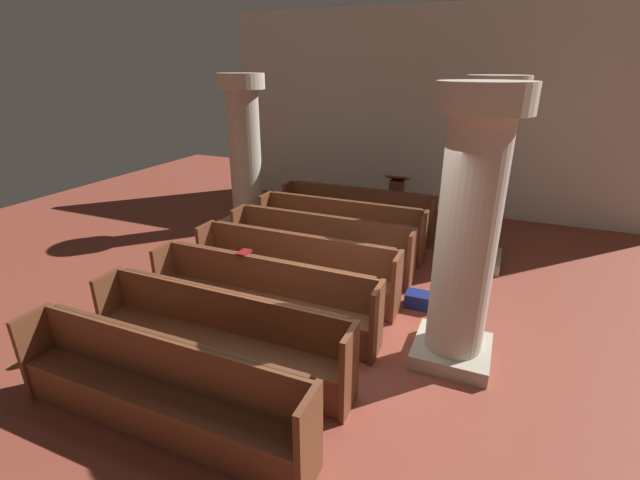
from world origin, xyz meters
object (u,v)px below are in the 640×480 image
pillar_far_side (245,150)px  hymn_book (244,253)px  pew_row_2 (320,243)px  pew_row_4 (262,294)px  pillar_aisle_rear (468,230)px  pew_row_1 (340,225)px  pew_row_3 (295,265)px  pew_row_6 (158,387)px  pew_row_5 (219,333)px  kneeler_box_navy (421,300)px  pew_row_0 (356,211)px  pillar_aisle_side (486,172)px  lectern (396,202)px

pillar_far_side → hymn_book: pillar_far_side is taller
pew_row_2 → hymn_book: 1.83m
pew_row_4 → pillar_aisle_rear: pillar_aisle_rear is taller
pew_row_1 → pew_row_3: size_ratio=1.00×
pew_row_6 → pillar_far_side: 5.99m
pew_row_3 → pew_row_6: bearing=-90.0°
pew_row_5 → kneeler_box_navy: (1.83, 2.30, -0.39)m
pew_row_0 → pew_row_1: same height
pew_row_6 → pillar_far_side: size_ratio=1.01×
pew_row_0 → hymn_book: size_ratio=15.43×
pew_row_6 → hymn_book: size_ratio=15.43×
pew_row_4 → pillar_aisle_side: 4.20m
kneeler_box_navy → pillar_aisle_rear: bearing=-61.4°
pew_row_4 → pillar_far_side: pillar_far_side is taller
pew_row_2 → pillar_far_side: size_ratio=1.01×
pillar_aisle_rear → lectern: 5.05m
pew_row_2 → pillar_far_side: (-2.35, 1.55, 1.14)m
pew_row_4 → kneeler_box_navy: pew_row_4 is taller
pew_row_6 → pew_row_2: bearing=90.0°
pew_row_1 → kneeler_box_navy: size_ratio=7.31×
pew_row_6 → lectern: 6.81m
lectern → hymn_book: bearing=-101.2°
pew_row_0 → pew_row_2: 1.92m
pew_row_6 → pillar_aisle_rear: 3.47m
pew_row_1 → pillar_aisle_side: pillar_aisle_side is taller
pillar_far_side → pillar_aisle_rear: (4.75, -3.16, 0.00)m
pew_row_0 → lectern: size_ratio=2.92×
pillar_aisle_rear → kneeler_box_navy: 1.93m
pew_row_3 → pillar_aisle_side: pillar_aisle_side is taller
pew_row_3 → kneeler_box_navy: pew_row_3 is taller
pillar_far_side → pillar_aisle_rear: bearing=-33.6°
pew_row_5 → hymn_book: bearing=107.2°
pew_row_3 → pew_row_4: size_ratio=1.00×
pew_row_6 → pillar_aisle_side: 5.82m
pew_row_4 → kneeler_box_navy: 2.31m
pillar_aisle_rear → hymn_book: size_ratio=15.27×
pew_row_6 → pillar_far_side: (-2.35, 5.39, 1.14)m
pillar_far_side → kneeler_box_navy: 4.93m
pew_row_6 → pew_row_5: bearing=90.0°
pew_row_4 → pillar_aisle_rear: 2.67m
pillar_far_side → kneeler_box_navy: bearing=-26.9°
pew_row_1 → lectern: (0.57, 1.98, -0.04)m
pew_row_1 → pillar_aisle_side: bearing=8.9°
pew_row_5 → kneeler_box_navy: size_ratio=7.31×
pew_row_2 → hymn_book: bearing=-101.5°
pew_row_1 → pew_row_0: bearing=90.0°
pew_row_0 → pillar_aisle_side: pillar_aisle_side is taller
pew_row_2 → pillar_far_side: pillar_far_side is taller
hymn_book → pew_row_1: bearing=82.5°
pew_row_6 → lectern: bearing=85.2°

